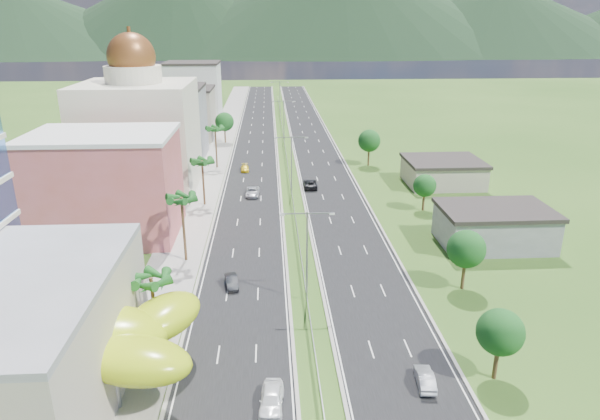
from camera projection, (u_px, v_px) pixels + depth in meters
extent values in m
plane|color=#2D5119|center=(314.00, 352.00, 52.38)|extent=(500.00, 500.00, 0.00)
cube|color=black|center=(255.00, 147.00, 136.56)|extent=(11.00, 260.00, 0.04)
cube|color=black|center=(314.00, 146.00, 137.39)|extent=(11.00, 260.00, 0.04)
cube|color=gray|center=(218.00, 147.00, 136.02)|extent=(7.00, 260.00, 0.12)
cube|color=gray|center=(287.00, 162.00, 119.85)|extent=(0.08, 216.00, 0.28)
cube|color=gray|center=(278.00, 99.00, 215.83)|extent=(0.10, 0.12, 0.70)
cylinder|color=gray|center=(307.00, 258.00, 59.93)|extent=(0.20, 0.20, 11.00)
cube|color=gray|center=(294.00, 214.00, 58.06)|extent=(2.88, 0.12, 0.12)
cube|color=gray|center=(320.00, 213.00, 58.22)|extent=(2.88, 0.12, 0.12)
cube|color=silver|center=(282.00, 215.00, 58.03)|extent=(0.60, 0.25, 0.18)
cube|color=silver|center=(332.00, 214.00, 58.33)|extent=(0.60, 0.25, 0.18)
cylinder|color=gray|center=(291.00, 166.00, 97.53)|extent=(0.20, 0.20, 11.00)
cube|color=gray|center=(283.00, 137.00, 95.67)|extent=(2.88, 0.12, 0.12)
cube|color=gray|center=(299.00, 137.00, 95.83)|extent=(2.88, 0.12, 0.12)
cube|color=silver|center=(276.00, 138.00, 95.63)|extent=(0.60, 0.25, 0.18)
cube|color=silver|center=(306.00, 138.00, 95.93)|extent=(0.60, 0.25, 0.18)
cylinder|color=gray|center=(284.00, 122.00, 139.83)|extent=(0.20, 0.20, 11.00)
cube|color=gray|center=(278.00, 101.00, 137.97)|extent=(2.88, 0.12, 0.12)
cube|color=gray|center=(289.00, 101.00, 138.13)|extent=(2.88, 0.12, 0.12)
cube|color=silver|center=(273.00, 102.00, 137.93)|extent=(0.60, 0.25, 0.18)
cube|color=silver|center=(294.00, 101.00, 138.23)|extent=(0.60, 0.25, 0.18)
cylinder|color=gray|center=(280.00, 98.00, 182.13)|extent=(0.20, 0.20, 11.00)
cube|color=gray|center=(275.00, 82.00, 180.27)|extent=(2.88, 0.12, 0.12)
cube|color=gray|center=(284.00, 82.00, 180.43)|extent=(2.88, 0.12, 0.12)
cube|color=silver|center=(272.00, 82.00, 180.23)|extent=(0.60, 0.25, 0.18)
cube|color=silver|center=(288.00, 82.00, 180.53)|extent=(0.60, 0.25, 0.18)
cylinder|color=gray|center=(53.00, 355.00, 48.50)|extent=(0.50, 0.50, 4.00)
cylinder|color=gray|center=(117.00, 388.00, 44.19)|extent=(0.50, 0.50, 4.00)
cylinder|color=gray|center=(54.00, 415.00, 41.14)|extent=(0.50, 0.50, 4.00)
cylinder|color=gray|center=(153.00, 351.00, 49.00)|extent=(0.50, 0.50, 4.00)
cube|color=#B8544B|center=(106.00, 187.00, 78.39)|extent=(20.00, 15.00, 15.00)
cube|color=beige|center=(140.00, 138.00, 99.17)|extent=(20.00, 20.00, 20.00)
cylinder|color=beige|center=(133.00, 74.00, 95.30)|extent=(10.00, 10.00, 3.00)
sphere|color=brown|center=(131.00, 57.00, 94.29)|extent=(8.40, 8.40, 8.40)
cube|color=gray|center=(169.00, 124.00, 123.40)|extent=(16.00, 15.00, 16.00)
cube|color=#A99D8B|center=(184.00, 114.00, 144.58)|extent=(16.00, 15.00, 13.00)
cube|color=silver|center=(194.00, 94.00, 165.36)|extent=(16.00, 15.00, 18.00)
cube|color=gray|center=(494.00, 228.00, 76.59)|extent=(15.00, 10.00, 5.00)
cube|color=#A99D8B|center=(443.00, 173.00, 105.00)|extent=(14.00, 12.00, 4.40)
cylinder|color=#47301C|center=(155.00, 312.00, 52.14)|extent=(0.36, 0.36, 7.50)
cylinder|color=#47301C|center=(184.00, 229.00, 70.69)|extent=(0.36, 0.36, 9.00)
cylinder|color=#47301C|center=(203.00, 183.00, 92.48)|extent=(0.36, 0.36, 8.00)
cylinder|color=#47301C|center=(216.00, 148.00, 115.84)|extent=(0.36, 0.36, 8.80)
cylinder|color=#47301C|center=(225.00, 134.00, 140.00)|extent=(0.40, 0.40, 4.90)
sphere|color=#19521C|center=(224.00, 122.00, 138.94)|extent=(4.90, 4.90, 4.90)
cylinder|color=#47301C|center=(497.00, 358.00, 47.86)|extent=(0.40, 0.40, 4.20)
sphere|color=#19521C|center=(500.00, 332.00, 46.95)|extent=(4.20, 4.20, 4.20)
cylinder|color=#47301C|center=(464.00, 271.00, 63.94)|extent=(0.40, 0.40, 4.55)
sphere|color=#19521C|center=(466.00, 249.00, 62.96)|extent=(4.55, 4.55, 4.55)
cylinder|color=#47301C|center=(424.00, 200.00, 90.55)|extent=(0.40, 0.40, 3.85)
sphere|color=#19521C|center=(425.00, 186.00, 89.72)|extent=(3.85, 3.85, 3.85)
cylinder|color=#47301C|center=(369.00, 155.00, 118.35)|extent=(0.40, 0.40, 4.90)
sphere|color=#19521C|center=(369.00, 141.00, 117.29)|extent=(4.90, 4.90, 4.90)
imported|color=white|center=(272.00, 399.00, 44.55)|extent=(2.32, 4.95, 1.64)
imported|color=black|center=(232.00, 281.00, 64.89)|extent=(2.04, 4.16, 1.31)
imported|color=#AFB0B7|center=(253.00, 192.00, 98.39)|extent=(2.50, 5.28, 1.46)
imported|color=gold|center=(245.00, 168.00, 114.52)|extent=(1.92, 4.28, 1.22)
imported|color=#A9AAB1|center=(425.00, 378.00, 47.36)|extent=(1.80, 4.18, 1.34)
imported|color=black|center=(310.00, 184.00, 103.08)|extent=(2.67, 5.60, 1.54)
imported|color=black|center=(187.00, 359.00, 50.29)|extent=(0.77, 1.76, 1.09)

